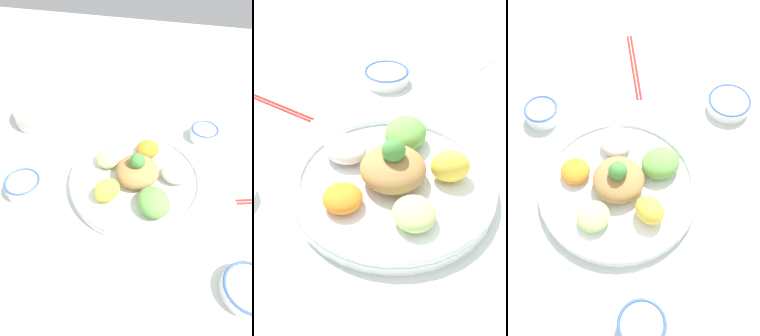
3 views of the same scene
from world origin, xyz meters
The scene contains 7 objects.
ground_plane centered at (0.00, 0.00, 0.00)m, with size 2.40×2.40×0.00m, color silver.
salad_platter centered at (0.02, -0.01, 0.03)m, with size 0.38×0.38×0.11m.
sauce_bowl_red centered at (0.26, -0.18, 0.02)m, with size 0.09×0.09×0.04m.
rice_bowl_blue centered at (-0.22, -0.29, 0.02)m, with size 0.11×0.11×0.03m.
sauce_bowl_dark centered at (-0.08, 0.29, 0.03)m, with size 0.10×0.10×0.05m.
chopsticks_pair_near centered at (0.05, -0.39, 0.00)m, with size 0.08×0.24×0.01m.
serving_spoon_main centered at (0.07, 0.33, 0.00)m, with size 0.10×0.10×0.01m.
Camera 3 is at (-0.08, 0.41, 0.84)m, focal length 42.00 mm.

